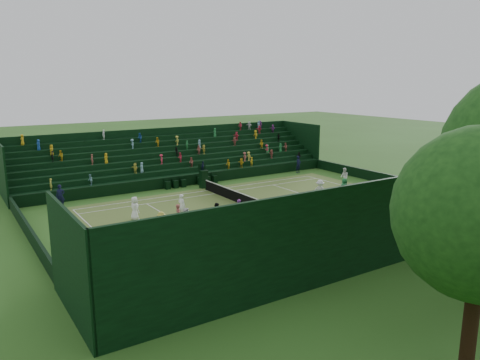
{
  "coord_description": "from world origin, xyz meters",
  "views": [
    {
      "loc": [
        30.91,
        -19.84,
        9.97
      ],
      "look_at": [
        0.0,
        0.0,
        2.0
      ],
      "focal_mm": 35.0,
      "sensor_mm": 36.0,
      "label": 1
    }
  ],
  "objects_px": {
    "umpire_chair": "(203,177)",
    "player_near_east": "(182,206)",
    "player_near_west": "(135,208)",
    "tennis_net": "(240,198)",
    "player_far_west": "(344,176)",
    "player_far_east": "(320,191)"
  },
  "relations": [
    {
      "from": "player_near_west",
      "to": "player_far_west",
      "type": "xyz_separation_m",
      "value": [
        -0.19,
        21.02,
        -0.04
      ]
    },
    {
      "from": "umpire_chair",
      "to": "player_far_west",
      "type": "relative_size",
      "value": 1.54
    },
    {
      "from": "tennis_net",
      "to": "umpire_chair",
      "type": "distance_m",
      "value": 6.7
    },
    {
      "from": "player_far_west",
      "to": "umpire_chair",
      "type": "bearing_deg",
      "value": -98.97
    },
    {
      "from": "umpire_chair",
      "to": "player_near_east",
      "type": "xyz_separation_m",
      "value": [
        7.54,
        -5.84,
        -0.19
      ]
    },
    {
      "from": "tennis_net",
      "to": "player_near_west",
      "type": "bearing_deg",
      "value": -92.62
    },
    {
      "from": "umpire_chair",
      "to": "player_near_west",
      "type": "bearing_deg",
      "value": -55.03
    },
    {
      "from": "player_near_east",
      "to": "player_far_east",
      "type": "distance_m",
      "value": 11.63
    },
    {
      "from": "player_near_west",
      "to": "player_near_east",
      "type": "relative_size",
      "value": 0.98
    },
    {
      "from": "player_near_west",
      "to": "player_far_east",
      "type": "bearing_deg",
      "value": -116.01
    },
    {
      "from": "player_near_east",
      "to": "player_far_east",
      "type": "height_order",
      "value": "player_far_east"
    },
    {
      "from": "tennis_net",
      "to": "player_far_east",
      "type": "bearing_deg",
      "value": 61.85
    },
    {
      "from": "tennis_net",
      "to": "player_near_east",
      "type": "height_order",
      "value": "player_near_east"
    },
    {
      "from": "player_far_east",
      "to": "tennis_net",
      "type": "bearing_deg",
      "value": -162.22
    },
    {
      "from": "player_far_west",
      "to": "tennis_net",
      "type": "bearing_deg",
      "value": -69.46
    },
    {
      "from": "player_near_west",
      "to": "player_far_east",
      "type": "distance_m",
      "value": 14.95
    },
    {
      "from": "tennis_net",
      "to": "player_far_west",
      "type": "distance_m",
      "value": 12.31
    },
    {
      "from": "tennis_net",
      "to": "umpire_chair",
      "type": "height_order",
      "value": "umpire_chair"
    },
    {
      "from": "player_near_east",
      "to": "umpire_chair",
      "type": "bearing_deg",
      "value": -59.27
    },
    {
      "from": "player_far_east",
      "to": "umpire_chair",
      "type": "bearing_deg",
      "value": 165.6
    },
    {
      "from": "player_near_west",
      "to": "tennis_net",
      "type": "bearing_deg",
      "value": -105.07
    },
    {
      "from": "umpire_chair",
      "to": "player_near_east",
      "type": "distance_m",
      "value": 9.54
    }
  ]
}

